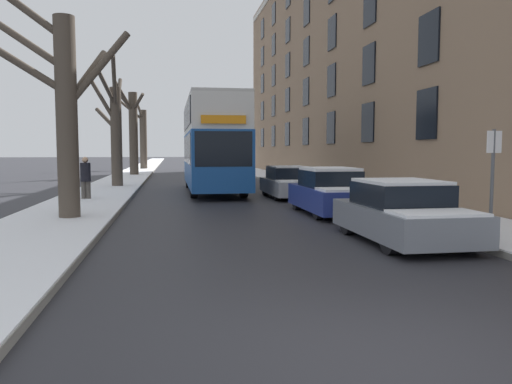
{
  "coord_description": "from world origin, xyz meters",
  "views": [
    {
      "loc": [
        -2.22,
        -4.42,
        1.99
      ],
      "look_at": [
        1.04,
        14.7,
        0.39
      ],
      "focal_mm": 35.0,
      "sensor_mm": 36.0,
      "label": 1
    }
  ],
  "objects_px": {
    "double_decker_bus": "(213,141)",
    "street_sign_post": "(492,181)",
    "bare_tree_left_2": "(133,131)",
    "parked_car_0": "(402,213)",
    "bare_tree_left_0": "(62,104)",
    "bare_tree_left_1": "(115,128)",
    "pedestrian_left_sidewalk": "(86,178)",
    "parked_car_2": "(289,183)",
    "bare_tree_left_3": "(143,137)",
    "parked_car_1": "(331,193)"
  },
  "relations": [
    {
      "from": "double_decker_bus",
      "to": "street_sign_post",
      "type": "relative_size",
      "value": 4.23
    },
    {
      "from": "bare_tree_left_2",
      "to": "parked_car_0",
      "type": "relative_size",
      "value": 1.8
    },
    {
      "from": "bare_tree_left_0",
      "to": "street_sign_post",
      "type": "height_order",
      "value": "bare_tree_left_0"
    },
    {
      "from": "double_decker_bus",
      "to": "bare_tree_left_1",
      "type": "bearing_deg",
      "value": 149.73
    },
    {
      "from": "bare_tree_left_2",
      "to": "pedestrian_left_sidewalk",
      "type": "height_order",
      "value": "bare_tree_left_2"
    },
    {
      "from": "parked_car_2",
      "to": "bare_tree_left_3",
      "type": "bearing_deg",
      "value": 103.62
    },
    {
      "from": "pedestrian_left_sidewalk",
      "to": "parked_car_0",
      "type": "bearing_deg",
      "value": 128.64
    },
    {
      "from": "bare_tree_left_0",
      "to": "double_decker_bus",
      "type": "xyz_separation_m",
      "value": [
        4.93,
        9.75,
        -0.79
      ]
    },
    {
      "from": "bare_tree_left_0",
      "to": "double_decker_bus",
      "type": "relative_size",
      "value": 0.67
    },
    {
      "from": "bare_tree_left_0",
      "to": "parked_car_1",
      "type": "height_order",
      "value": "bare_tree_left_0"
    },
    {
      "from": "bare_tree_left_2",
      "to": "parked_car_2",
      "type": "height_order",
      "value": "bare_tree_left_2"
    },
    {
      "from": "bare_tree_left_1",
      "to": "bare_tree_left_2",
      "type": "distance_m",
      "value": 12.7
    },
    {
      "from": "bare_tree_left_3",
      "to": "pedestrian_left_sidewalk",
      "type": "relative_size",
      "value": 3.99
    },
    {
      "from": "bare_tree_left_1",
      "to": "double_decker_bus",
      "type": "distance_m",
      "value": 5.68
    },
    {
      "from": "bare_tree_left_0",
      "to": "bare_tree_left_3",
      "type": "height_order",
      "value": "bare_tree_left_3"
    },
    {
      "from": "pedestrian_left_sidewalk",
      "to": "bare_tree_left_1",
      "type": "bearing_deg",
      "value": -94.2
    },
    {
      "from": "parked_car_2",
      "to": "street_sign_post",
      "type": "xyz_separation_m",
      "value": [
        1.38,
        -11.75,
        0.77
      ]
    },
    {
      "from": "bare_tree_left_0",
      "to": "bare_tree_left_3",
      "type": "bearing_deg",
      "value": 89.91
    },
    {
      "from": "bare_tree_left_2",
      "to": "street_sign_post",
      "type": "height_order",
      "value": "bare_tree_left_2"
    },
    {
      "from": "double_decker_bus",
      "to": "parked_car_1",
      "type": "relative_size",
      "value": 2.49
    },
    {
      "from": "parked_car_0",
      "to": "bare_tree_left_3",
      "type": "bearing_deg",
      "value": 100.32
    },
    {
      "from": "bare_tree_left_3",
      "to": "parked_car_1",
      "type": "distance_m",
      "value": 38.93
    },
    {
      "from": "street_sign_post",
      "to": "bare_tree_left_2",
      "type": "bearing_deg",
      "value": 106.69
    },
    {
      "from": "bare_tree_left_2",
      "to": "double_decker_bus",
      "type": "bearing_deg",
      "value": -72.61
    },
    {
      "from": "bare_tree_left_2",
      "to": "street_sign_post",
      "type": "relative_size",
      "value": 2.92
    },
    {
      "from": "parked_car_2",
      "to": "bare_tree_left_2",
      "type": "bearing_deg",
      "value": 112.41
    },
    {
      "from": "parked_car_0",
      "to": "parked_car_1",
      "type": "distance_m",
      "value": 4.96
    },
    {
      "from": "bare_tree_left_3",
      "to": "pedestrian_left_sidewalk",
      "type": "xyz_separation_m",
      "value": [
        -0.38,
        -33.14,
        -2.5
      ]
    },
    {
      "from": "parked_car_0",
      "to": "double_decker_bus",
      "type": "bearing_deg",
      "value": 101.85
    },
    {
      "from": "bare_tree_left_3",
      "to": "street_sign_post",
      "type": "relative_size",
      "value": 2.91
    },
    {
      "from": "double_decker_bus",
      "to": "parked_car_2",
      "type": "distance_m",
      "value": 4.91
    },
    {
      "from": "bare_tree_left_2",
      "to": "parked_car_1",
      "type": "bearing_deg",
      "value": -72.41
    },
    {
      "from": "street_sign_post",
      "to": "double_decker_bus",
      "type": "bearing_deg",
      "value": 105.97
    },
    {
      "from": "parked_car_1",
      "to": "parked_car_2",
      "type": "distance_m",
      "value": 5.72
    },
    {
      "from": "bare_tree_left_2",
      "to": "parked_car_0",
      "type": "xyz_separation_m",
      "value": [
        7.83,
        -29.67,
        -2.89
      ]
    },
    {
      "from": "parked_car_1",
      "to": "pedestrian_left_sidewalk",
      "type": "xyz_separation_m",
      "value": [
        -8.21,
        4.9,
        0.29
      ]
    },
    {
      "from": "bare_tree_left_2",
      "to": "parked_car_1",
      "type": "xyz_separation_m",
      "value": [
        7.83,
        -24.71,
        -2.84
      ]
    },
    {
      "from": "parked_car_2",
      "to": "street_sign_post",
      "type": "distance_m",
      "value": 11.85
    },
    {
      "from": "parked_car_0",
      "to": "parked_car_2",
      "type": "xyz_separation_m",
      "value": [
        -0.0,
        10.68,
        -0.01
      ]
    },
    {
      "from": "bare_tree_left_1",
      "to": "double_decker_bus",
      "type": "xyz_separation_m",
      "value": [
        4.87,
        -2.84,
        -0.69
      ]
    },
    {
      "from": "bare_tree_left_2",
      "to": "parked_car_2",
      "type": "bearing_deg",
      "value": -67.59
    },
    {
      "from": "bare_tree_left_2",
      "to": "parked_car_1",
      "type": "distance_m",
      "value": 26.07
    },
    {
      "from": "parked_car_0",
      "to": "bare_tree_left_0",
      "type": "bearing_deg",
      "value": 151.0
    },
    {
      "from": "double_decker_bus",
      "to": "pedestrian_left_sidewalk",
      "type": "bearing_deg",
      "value": -140.88
    },
    {
      "from": "bare_tree_left_2",
      "to": "bare_tree_left_3",
      "type": "relative_size",
      "value": 1.0
    },
    {
      "from": "parked_car_1",
      "to": "double_decker_bus",
      "type": "bearing_deg",
      "value": 107.92
    },
    {
      "from": "bare_tree_left_3",
      "to": "parked_car_0",
      "type": "bearing_deg",
      "value": -79.68
    },
    {
      "from": "bare_tree_left_1",
      "to": "parked_car_2",
      "type": "distance_m",
      "value": 10.36
    },
    {
      "from": "bare_tree_left_0",
      "to": "parked_car_1",
      "type": "xyz_separation_m",
      "value": [
        7.89,
        0.59,
        -2.59
      ]
    },
    {
      "from": "parked_car_0",
      "to": "parked_car_1",
      "type": "bearing_deg",
      "value": 90.0
    }
  ]
}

